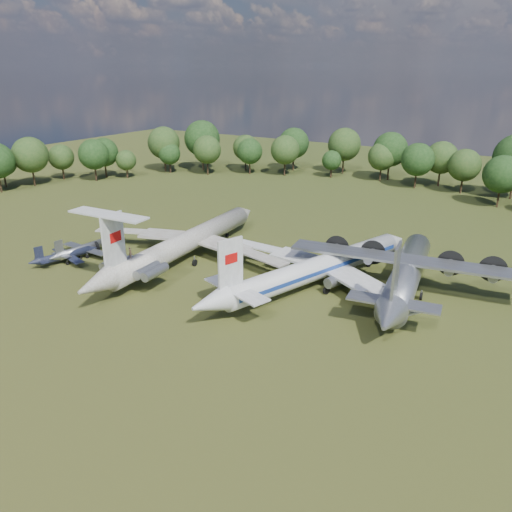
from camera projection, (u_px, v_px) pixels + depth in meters
The scene contains 7 objects.
ground at pixel (207, 268), 86.73m from camera, with size 300.00×300.00×0.00m, color #1B3612.
il62_airliner at pixel (187, 246), 89.58m from camera, with size 40.54×52.70×5.17m, color #B4B4B0, non-canonical shape.
tu104_jet at pixel (318, 272), 78.59m from camera, with size 37.18×49.57×4.96m, color silver, non-canonical shape.
an12_transport at pixel (406, 278), 75.87m from camera, with size 36.55×40.85×5.37m, color #A0A3A8, non-canonical shape.
small_prop_west at pixel (65, 257), 88.78m from camera, with size 10.11×13.78×2.02m, color black, non-canonical shape.
small_prop_northwest at pixel (83, 250), 91.66m from camera, with size 11.02×15.02×2.20m, color #9D9FA5, non-canonical shape.
person_on_il62 at pixel (130, 253), 76.41m from camera, with size 0.65×0.43×1.80m, color brown.
Camera 1 is at (49.74, -63.62, 32.81)m, focal length 35.00 mm.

